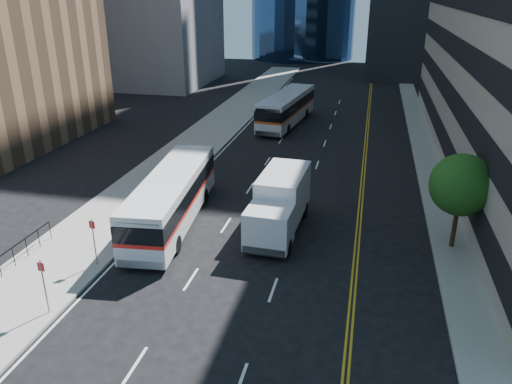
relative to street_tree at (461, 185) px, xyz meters
The scene contains 7 objects.
ground 12.58m from the street_tree, 138.37° to the right, with size 160.00×160.00×0.00m, color black.
sidewalk_west 26.11m from the street_tree, 138.92° to the left, with size 5.00×90.00×0.15m, color gray.
sidewalk_east 17.37m from the street_tree, 90.00° to the left, with size 2.00×90.00×0.15m, color gray.
street_tree is the anchor object (origin of this frame).
bus_front 15.73m from the street_tree, behind, with size 3.73×11.90×3.02m.
bus_rear 27.29m from the street_tree, 118.53° to the left, with size 4.07×12.27×3.11m.
box_truck 9.52m from the street_tree, behind, with size 2.64×6.94×3.27m.
Camera 1 is at (4.11, -17.22, 12.88)m, focal length 35.00 mm.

